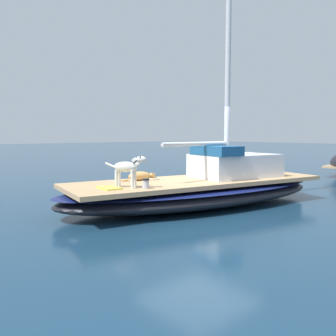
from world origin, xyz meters
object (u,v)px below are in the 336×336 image
object	(u,v)px
deck_towel	(109,188)
mooring_buoy	(146,180)
dog_tan	(141,176)
sailboat_main	(198,192)
dog_white	(128,168)
deck_winch	(146,184)
coiled_rope	(153,179)

from	to	relation	value
deck_towel	mooring_buoy	world-z (taller)	deck_towel
dog_tan	deck_towel	size ratio (longest dim) A/B	1.70
sailboat_main	mooring_buoy	size ratio (longest dim) A/B	17.23
dog_white	deck_winch	xyz separation A→B (m)	(0.35, 0.22, -0.32)
deck_winch	sailboat_main	bearing A→B (deg)	100.66
dog_white	sailboat_main	bearing A→B (deg)	90.28
dog_white	coiled_rope	distance (m)	1.53
deck_towel	coiled_rope	bearing A→B (deg)	109.85
coiled_rope	mooring_buoy	world-z (taller)	coiled_rope
coiled_rope	dog_tan	bearing A→B (deg)	-102.89
dog_tan	deck_towel	distance (m)	1.47
coiled_rope	deck_towel	distance (m)	1.73
sailboat_main	mooring_buoy	world-z (taller)	sailboat_main
dog_white	dog_tan	bearing A→B (deg)	130.88
deck_towel	dog_white	bearing A→B (deg)	65.71
dog_white	deck_winch	distance (m)	0.52
dog_white	deck_winch	world-z (taller)	dog_white
dog_white	dog_tan	xyz separation A→B (m)	(-0.82, 0.95, -0.32)
dog_tan	mooring_buoy	distance (m)	3.39
deck_winch	deck_towel	world-z (taller)	deck_winch
dog_tan	coiled_rope	bearing A→B (deg)	77.11
dog_white	deck_towel	size ratio (longest dim) A/B	1.50
deck_winch	mooring_buoy	xyz separation A→B (m)	(-3.75, 2.88, -0.54)
dog_tan	deck_towel	xyz separation A→B (m)	(0.66, -1.31, -0.09)
sailboat_main	coiled_rope	size ratio (longest dim) A/B	23.39
deck_winch	coiled_rope	distance (m)	1.53
dog_tan	mooring_buoy	size ratio (longest dim) A/B	2.17
dog_tan	coiled_rope	size ratio (longest dim) A/B	2.94
sailboat_main	deck_towel	xyz separation A→B (m)	(-0.15, -2.50, 0.34)
mooring_buoy	dog_white	bearing A→B (deg)	-42.33
dog_tan	mooring_buoy	world-z (taller)	dog_tan
deck_winch	mooring_buoy	bearing A→B (deg)	142.48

